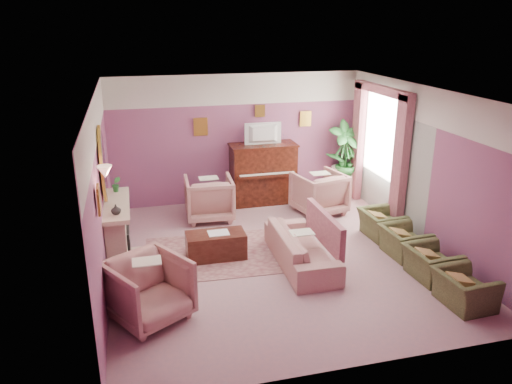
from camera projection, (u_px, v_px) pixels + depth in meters
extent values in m
cube|color=#A77C85|center=(275.00, 257.00, 8.61)|extent=(5.50, 6.00, 0.01)
cube|color=silver|center=(278.00, 93.00, 7.69)|extent=(5.50, 6.00, 0.01)
cube|color=#70436E|center=(237.00, 139.00, 10.89)|extent=(5.50, 0.02, 2.80)
cube|color=#70436E|center=(355.00, 261.00, 5.40)|extent=(5.50, 0.02, 2.80)
cube|color=#70436E|center=(101.00, 193.00, 7.50)|extent=(0.02, 6.00, 2.80)
cube|color=#70436E|center=(426.00, 168.00, 8.79)|extent=(0.02, 6.00, 2.80)
cube|color=silver|center=(237.00, 89.00, 10.53)|extent=(5.50, 0.01, 0.65)
cube|color=#9A9E97|center=(387.00, 166.00, 10.08)|extent=(0.01, 3.00, 2.15)
cube|color=#C7B397|center=(118.00, 238.00, 8.00)|extent=(0.30, 1.40, 1.10)
cube|color=black|center=(125.00, 246.00, 8.08)|extent=(0.18, 0.72, 0.68)
cube|color=orange|center=(128.00, 256.00, 8.15)|extent=(0.06, 0.54, 0.10)
cube|color=#C7B397|center=(116.00, 205.00, 7.82)|extent=(0.40, 1.55, 0.07)
cube|color=#C7B397|center=(133.00, 267.00, 8.23)|extent=(0.55, 1.50, 0.02)
ellipsoid|color=#B78E31|center=(103.00, 164.00, 7.57)|extent=(0.04, 0.72, 1.20)
ellipsoid|color=silver|center=(104.00, 164.00, 7.57)|extent=(0.01, 0.60, 1.06)
cone|color=#FCC29F|center=(105.00, 172.00, 6.57)|extent=(0.20, 0.20, 0.16)
cube|color=#3A150C|center=(263.00, 174.00, 10.96)|extent=(1.40, 0.60, 1.30)
cube|color=#3A150C|center=(267.00, 176.00, 10.62)|extent=(1.30, 0.12, 0.06)
cube|color=silver|center=(267.00, 174.00, 10.61)|extent=(1.20, 0.08, 0.02)
cube|color=#3A150C|center=(263.00, 145.00, 10.75)|extent=(1.45, 0.65, 0.04)
imported|color=black|center=(264.00, 132.00, 10.60)|extent=(0.80, 0.12, 0.48)
cube|color=#B78E31|center=(201.00, 127.00, 10.56)|extent=(0.30, 0.03, 0.38)
cube|color=#B78E31|center=(305.00, 119.00, 11.09)|extent=(0.26, 0.03, 0.34)
cube|color=#B78E31|center=(260.00, 111.00, 10.78)|extent=(0.22, 0.03, 0.26)
cube|color=#B78E31|center=(99.00, 200.00, 6.31)|extent=(0.03, 0.28, 0.36)
cube|color=silver|center=(382.00, 133.00, 10.10)|extent=(0.03, 1.40, 1.80)
cube|color=#95505D|center=(400.00, 164.00, 9.37)|extent=(0.16, 0.34, 2.60)
cube|color=#95505D|center=(358.00, 142.00, 11.05)|extent=(0.16, 0.34, 2.60)
cube|color=#95505D|center=(382.00, 90.00, 9.80)|extent=(0.16, 2.20, 0.16)
imported|color=#2A7830|center=(116.00, 184.00, 8.27)|extent=(0.16, 0.16, 0.28)
imported|color=silver|center=(116.00, 210.00, 7.33)|extent=(0.16, 0.16, 0.16)
cube|color=#925F5F|center=(219.00, 254.00, 8.68)|extent=(2.58, 1.91, 0.01)
cube|color=#3D1A12|center=(216.00, 245.00, 8.51)|extent=(1.01, 0.51, 0.45)
cube|color=silver|center=(218.00, 233.00, 8.44)|extent=(0.35, 0.28, 0.01)
imported|color=tan|center=(301.00, 242.00, 8.25)|extent=(0.66, 1.97, 0.80)
cube|color=#95505D|center=(325.00, 228.00, 8.27)|extent=(0.10, 1.49, 0.55)
imported|color=tan|center=(209.00, 196.00, 10.10)|extent=(0.94, 0.94, 0.98)
imported|color=tan|center=(319.00, 191.00, 10.41)|extent=(0.94, 0.94, 0.98)
imported|color=tan|center=(149.00, 287.00, 6.68)|extent=(0.94, 0.94, 0.98)
imported|color=#4B522D|center=(465.00, 284.00, 7.05)|extent=(0.55, 0.78, 0.68)
imported|color=#4B522D|center=(432.00, 258.00, 7.80)|extent=(0.55, 0.78, 0.68)
imported|color=#4B522D|center=(405.00, 237.00, 8.55)|extent=(0.55, 0.78, 0.68)
imported|color=#4B522D|center=(382.00, 220.00, 9.30)|extent=(0.55, 0.78, 0.68)
cylinder|color=white|center=(342.00, 181.00, 11.46)|extent=(0.52, 0.52, 0.70)
imported|color=#2A7830|center=(343.00, 159.00, 11.29)|extent=(0.30, 0.30, 0.34)
imported|color=#2A7830|center=(350.00, 162.00, 11.24)|extent=(0.16, 0.16, 0.28)
cylinder|color=#B14C34|center=(342.00, 190.00, 11.42)|extent=(0.34, 0.34, 0.34)
imported|color=#2A7830|center=(345.00, 153.00, 11.12)|extent=(0.76, 0.76, 1.44)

